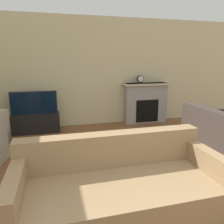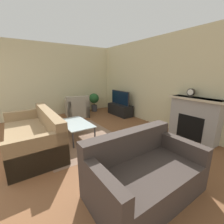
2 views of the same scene
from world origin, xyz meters
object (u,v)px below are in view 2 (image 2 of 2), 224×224
Objects in this scene: couch_loveseat at (143,173)px; coffee_table at (76,124)px; couch_sectional at (34,136)px; armchair_by_window at (77,109)px; mantel_clock at (191,93)px; potted_plant at (94,100)px; tv at (120,98)px.

couch_loveseat is 1.40× the size of coffee_table.
armchair_by_window is at bearing 137.22° from couch_sectional.
coffee_table is 2.98m from mantel_clock.
mantel_clock is (3.80, 0.71, 0.68)m from potted_plant.
tv is 2.71m from mantel_clock.
coffee_table is at bearing 92.25° from couch_loveseat.
couch_loveseat is 1.58× the size of armchair_by_window.
tv reaches higher than potted_plant.
couch_sectional is 1.97× the size of coffee_table.
potted_plant is (-4.51, 1.60, 0.20)m from couch_loveseat.
potted_plant is 3.74× the size of mantel_clock.
mantel_clock reaches higher than couch_sectional.
armchair_by_window is 1.01m from potted_plant.
couch_sectional reaches higher than coffee_table.
couch_loveseat is at bearing -19.57° from potted_plant.
couch_loveseat is at bearing -72.90° from mantel_clock.
potted_plant reaches higher than coffee_table.
armchair_by_window is 3.91m from mantel_clock.
potted_plant is at bearing 142.81° from coffee_table.
coffee_table is at bearing 89.61° from couch_sectional.
tv is at bearing -176.68° from mantel_clock.
armchair_by_window is at bearing 80.79° from couch_loveseat.
tv reaches higher than armchair_by_window.
couch_loveseat is 4.79m from potted_plant.
armchair_by_window is at bearing -154.51° from mantel_clock.
couch_sectional is at bearing -90.39° from coffee_table.
tv is 1.72m from armchair_by_window.
armchair_by_window reaches higher than potted_plant.
coffee_table is (-2.28, -0.09, 0.08)m from couch_loveseat.
coffee_table is (0.01, 0.97, 0.08)m from couch_sectional.
armchair_by_window is at bearing -69.05° from potted_plant.
potted_plant is at bearing -153.84° from tv.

